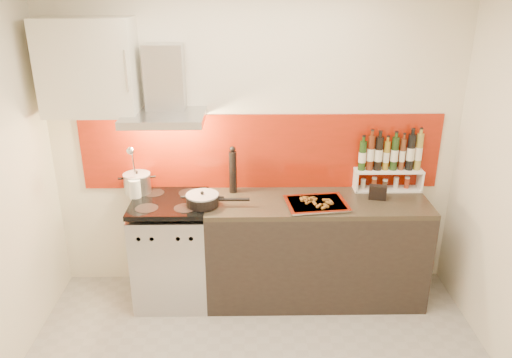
{
  "coord_description": "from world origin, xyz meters",
  "views": [
    {
      "loc": [
        -0.06,
        -2.57,
        2.56
      ],
      "look_at": [
        0.0,
        0.95,
        1.15
      ],
      "focal_mm": 35.0,
      "sensor_mm": 36.0,
      "label": 1
    }
  ],
  "objects_px": {
    "pepper_mill": "(233,170)",
    "saute_pan": "(203,200)",
    "range_stove": "(172,251)",
    "counter": "(315,249)",
    "stock_pot": "(137,183)",
    "baking_tray": "(316,203)"
  },
  "relations": [
    {
      "from": "range_stove",
      "to": "stock_pot",
      "type": "relative_size",
      "value": 4.06
    },
    {
      "from": "pepper_mill",
      "to": "baking_tray",
      "type": "xyz_separation_m",
      "value": [
        0.66,
        -0.27,
        -0.18
      ]
    },
    {
      "from": "stock_pot",
      "to": "saute_pan",
      "type": "distance_m",
      "value": 0.63
    },
    {
      "from": "counter",
      "to": "saute_pan",
      "type": "distance_m",
      "value": 1.05
    },
    {
      "from": "range_stove",
      "to": "counter",
      "type": "bearing_deg",
      "value": 0.23
    },
    {
      "from": "range_stove",
      "to": "saute_pan",
      "type": "height_order",
      "value": "saute_pan"
    },
    {
      "from": "pepper_mill",
      "to": "baking_tray",
      "type": "relative_size",
      "value": 0.78
    },
    {
      "from": "baking_tray",
      "to": "saute_pan",
      "type": "bearing_deg",
      "value": -179.73
    },
    {
      "from": "stock_pot",
      "to": "saute_pan",
      "type": "bearing_deg",
      "value": -25.05
    },
    {
      "from": "counter",
      "to": "stock_pot",
      "type": "bearing_deg",
      "value": 173.5
    },
    {
      "from": "pepper_mill",
      "to": "baking_tray",
      "type": "distance_m",
      "value": 0.74
    },
    {
      "from": "counter",
      "to": "stock_pot",
      "type": "xyz_separation_m",
      "value": [
        -1.48,
        0.17,
        0.54
      ]
    },
    {
      "from": "range_stove",
      "to": "pepper_mill",
      "type": "xyz_separation_m",
      "value": [
        0.51,
        0.19,
        0.65
      ]
    },
    {
      "from": "range_stove",
      "to": "saute_pan",
      "type": "relative_size",
      "value": 1.82
    },
    {
      "from": "saute_pan",
      "to": "pepper_mill",
      "type": "xyz_separation_m",
      "value": [
        0.23,
        0.28,
        0.14
      ]
    },
    {
      "from": "range_stove",
      "to": "pepper_mill",
      "type": "relative_size",
      "value": 2.25
    },
    {
      "from": "counter",
      "to": "pepper_mill",
      "type": "height_order",
      "value": "pepper_mill"
    },
    {
      "from": "pepper_mill",
      "to": "counter",
      "type": "bearing_deg",
      "value": -14.85
    },
    {
      "from": "stock_pot",
      "to": "baking_tray",
      "type": "relative_size",
      "value": 0.43
    },
    {
      "from": "pepper_mill",
      "to": "saute_pan",
      "type": "bearing_deg",
      "value": -129.02
    },
    {
      "from": "counter",
      "to": "saute_pan",
      "type": "relative_size",
      "value": 3.6
    },
    {
      "from": "saute_pan",
      "to": "baking_tray",
      "type": "height_order",
      "value": "saute_pan"
    }
  ]
}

